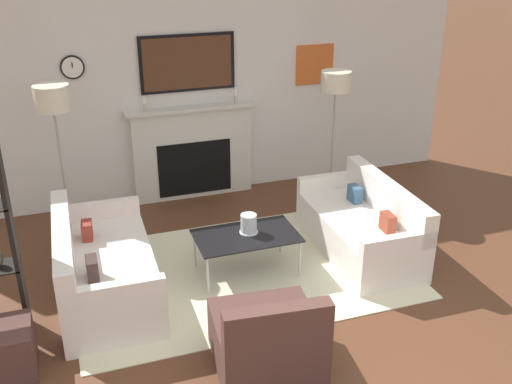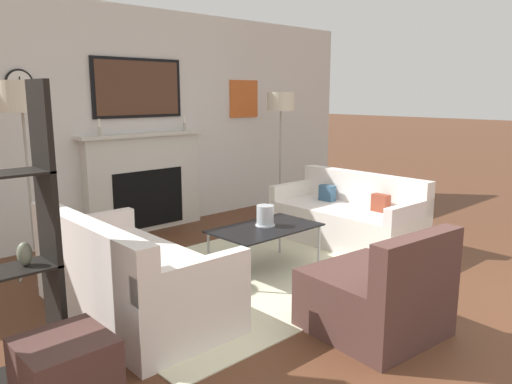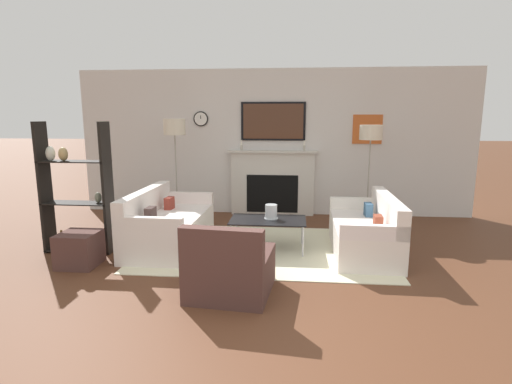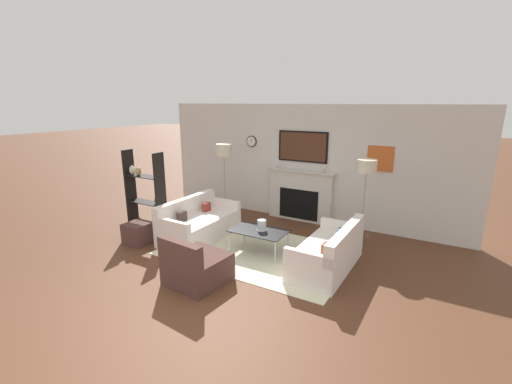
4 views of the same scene
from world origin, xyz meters
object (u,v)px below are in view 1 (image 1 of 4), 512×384
Objects in this scene: floor_lamp_left at (52,101)px; armchair at (267,341)px; floor_lamp_right at (336,84)px; hurricane_candle at (249,225)px; coffee_table at (246,237)px; ottoman at (4,351)px; couch_left at (102,271)px; couch_right at (363,228)px.

armchair is at bearing -63.65° from floor_lamp_left.
floor_lamp_right is at bearing 0.00° from floor_lamp_left.
floor_lamp_right is at bearing 39.87° from hurricane_candle.
armchair is at bearing -102.83° from hurricane_candle.
hurricane_candle is 0.11× the size of floor_lamp_left.
floor_lamp_left is (-1.38, 2.78, 1.37)m from armchair.
floor_lamp_right is at bearing 40.10° from coffee_table.
hurricane_candle is 0.44× the size of ottoman.
couch_left is 1.50m from hurricane_candle.
couch_right is 1.88× the size of armchair.
coffee_table is 2.28× the size of ottoman.
armchair is 0.53× the size of floor_lamp_right.
floor_lamp_left is 1.06× the size of floor_lamp_right.
hurricane_candle reaches higher than ottoman.
couch_left is at bearing 179.10° from coffee_table.
couch_right is at bearing 0.91° from coffee_table.
coffee_table is at bearing -38.37° from floor_lamp_left.
armchair is 0.50× the size of floor_lamp_left.
couch_right is 1.35m from coffee_table.
couch_left is 3.52m from floor_lamp_right.
coffee_table is at bearing -179.09° from couch_right.
floor_lamp_right is at bearing 55.96° from armchair.
floor_lamp_right is (3.25, 0.00, -0.08)m from floor_lamp_left.
couch_left is 1.02× the size of couch_right.
floor_lamp_right reaches higher than couch_right.
couch_left is at bearing -156.62° from floor_lamp_right.
couch_right is 0.95× the size of floor_lamp_left.
floor_lamp_left reaches higher than hurricane_candle.
floor_lamp_left reaches higher than armchair.
hurricane_candle is at bearing 178.97° from couch_right.
floor_lamp_left is at bearing 156.61° from couch_right.
hurricane_candle is (0.34, 1.50, 0.26)m from armchair.
hurricane_candle is 2.51m from ottoman.
armchair reaches higher than coffee_table.
ottoman is (-3.64, -0.85, -0.07)m from couch_right.
coffee_table is at bearing -132.27° from hurricane_candle.
hurricane_candle is (-1.30, 0.02, 0.24)m from couch_right.
couch_right is at bearing -23.39° from floor_lamp_left.
couch_right is (2.78, -0.00, -0.01)m from couch_left.
couch_right is at bearing 13.08° from ottoman.
ottoman is at bearing -135.24° from couch_left.
floor_lamp_left is (-0.24, 1.31, 1.34)m from couch_left.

